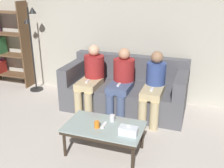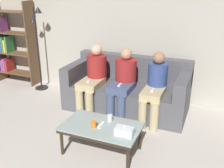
{
  "view_description": "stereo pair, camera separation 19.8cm",
  "coord_description": "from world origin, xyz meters",
  "px_view_note": "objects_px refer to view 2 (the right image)",
  "views": [
    {
      "loc": [
        1.16,
        -0.61,
        2.06
      ],
      "look_at": [
        0.0,
        2.73,
        0.7
      ],
      "focal_mm": 42.0,
      "sensor_mm": 36.0,
      "label": 1
    },
    {
      "loc": [
        1.35,
        -0.54,
        2.06
      ],
      "look_at": [
        0.0,
        2.73,
        0.7
      ],
      "focal_mm": 42.0,
      "sensor_mm": 36.0,
      "label": 2
    }
  ],
  "objects_px": {
    "coffee_table": "(101,128)",
    "seated_person_mid_right": "(155,86)",
    "cup_near_right": "(94,124)",
    "seated_person_mid_left": "(123,80)",
    "cup_near_left": "(110,118)",
    "bookshelf": "(11,44)",
    "couch": "(128,90)",
    "game_remote": "(101,125)",
    "seated_person_left_end": "(94,76)",
    "standing_lamp": "(38,40)",
    "tissue_box": "(124,131)"
  },
  "relations": [
    {
      "from": "seated_person_mid_left",
      "to": "seated_person_mid_right",
      "type": "distance_m",
      "value": 0.53
    },
    {
      "from": "bookshelf",
      "to": "cup_near_left",
      "type": "bearing_deg",
      "value": -27.43
    },
    {
      "from": "coffee_table",
      "to": "seated_person_left_end",
      "type": "distance_m",
      "value": 1.33
    },
    {
      "from": "game_remote",
      "to": "standing_lamp",
      "type": "relative_size",
      "value": 0.09
    },
    {
      "from": "seated_person_mid_left",
      "to": "coffee_table",
      "type": "bearing_deg",
      "value": -83.89
    },
    {
      "from": "bookshelf",
      "to": "seated_person_mid_left",
      "type": "bearing_deg",
      "value": -10.92
    },
    {
      "from": "cup_near_right",
      "to": "standing_lamp",
      "type": "height_order",
      "value": "standing_lamp"
    },
    {
      "from": "couch",
      "to": "game_remote",
      "type": "distance_m",
      "value": 1.37
    },
    {
      "from": "seated_person_left_end",
      "to": "coffee_table",
      "type": "bearing_deg",
      "value": -60.04
    },
    {
      "from": "standing_lamp",
      "to": "cup_near_right",
      "type": "bearing_deg",
      "value": -38.9
    },
    {
      "from": "tissue_box",
      "to": "couch",
      "type": "bearing_deg",
      "value": 107.71
    },
    {
      "from": "coffee_table",
      "to": "game_remote",
      "type": "xyz_separation_m",
      "value": [
        -0.0,
        -0.0,
        0.05
      ]
    },
    {
      "from": "cup_near_left",
      "to": "bookshelf",
      "type": "xyz_separation_m",
      "value": [
        -2.95,
        1.53,
        0.41
      ]
    },
    {
      "from": "tissue_box",
      "to": "game_remote",
      "type": "height_order",
      "value": "tissue_box"
    },
    {
      "from": "cup_near_right",
      "to": "couch",
      "type": "bearing_deg",
      "value": 92.11
    },
    {
      "from": "coffee_table",
      "to": "cup_near_right",
      "type": "relative_size",
      "value": 11.58
    },
    {
      "from": "cup_near_left",
      "to": "couch",
      "type": "bearing_deg",
      "value": 98.31
    },
    {
      "from": "game_remote",
      "to": "seated_person_mid_right",
      "type": "height_order",
      "value": "seated_person_mid_right"
    },
    {
      "from": "coffee_table",
      "to": "standing_lamp",
      "type": "bearing_deg",
      "value": 143.29
    },
    {
      "from": "cup_near_left",
      "to": "cup_near_right",
      "type": "xyz_separation_m",
      "value": [
        -0.12,
        -0.22,
        -0.0
      ]
    },
    {
      "from": "couch",
      "to": "standing_lamp",
      "type": "bearing_deg",
      "value": 174.85
    },
    {
      "from": "cup_near_right",
      "to": "seated_person_mid_right",
      "type": "height_order",
      "value": "seated_person_mid_right"
    },
    {
      "from": "bookshelf",
      "to": "game_remote",
      "type": "bearing_deg",
      "value": -30.11
    },
    {
      "from": "tissue_box",
      "to": "seated_person_mid_right",
      "type": "distance_m",
      "value": 1.22
    },
    {
      "from": "cup_near_right",
      "to": "seated_person_mid_left",
      "type": "relative_size",
      "value": 0.08
    },
    {
      "from": "coffee_table",
      "to": "seated_person_left_end",
      "type": "xyz_separation_m",
      "value": [
        -0.65,
        1.13,
        0.25
      ]
    },
    {
      "from": "standing_lamp",
      "to": "seated_person_mid_right",
      "type": "height_order",
      "value": "standing_lamp"
    },
    {
      "from": "seated_person_left_end",
      "to": "seated_person_mid_left",
      "type": "relative_size",
      "value": 1.01
    },
    {
      "from": "game_remote",
      "to": "seated_person_left_end",
      "type": "height_order",
      "value": "seated_person_left_end"
    },
    {
      "from": "cup_near_right",
      "to": "seated_person_mid_right",
      "type": "xyz_separation_m",
      "value": [
        0.48,
        1.19,
        0.15
      ]
    },
    {
      "from": "coffee_table",
      "to": "tissue_box",
      "type": "xyz_separation_m",
      "value": [
        0.34,
        -0.1,
        0.09
      ]
    },
    {
      "from": "coffee_table",
      "to": "cup_near_left",
      "type": "distance_m",
      "value": 0.18
    },
    {
      "from": "tissue_box",
      "to": "standing_lamp",
      "type": "distance_m",
      "value": 2.96
    },
    {
      "from": "seated_person_left_end",
      "to": "seated_person_mid_right",
      "type": "distance_m",
      "value": 1.06
    },
    {
      "from": "coffee_table",
      "to": "tissue_box",
      "type": "bearing_deg",
      "value": -15.61
    },
    {
      "from": "game_remote",
      "to": "seated_person_mid_right",
      "type": "distance_m",
      "value": 1.2
    },
    {
      "from": "coffee_table",
      "to": "seated_person_mid_left",
      "type": "distance_m",
      "value": 1.18
    },
    {
      "from": "cup_near_left",
      "to": "seated_person_mid_left",
      "type": "distance_m",
      "value": 1.02
    },
    {
      "from": "tissue_box",
      "to": "cup_near_left",
      "type": "bearing_deg",
      "value": 139.76
    },
    {
      "from": "seated_person_mid_left",
      "to": "cup_near_right",
      "type": "bearing_deg",
      "value": -87.51
    },
    {
      "from": "couch",
      "to": "seated_person_mid_right",
      "type": "distance_m",
      "value": 0.64
    },
    {
      "from": "seated_person_left_end",
      "to": "cup_near_left",
      "type": "bearing_deg",
      "value": -54.29
    },
    {
      "from": "couch",
      "to": "cup_near_right",
      "type": "xyz_separation_m",
      "value": [
        0.05,
        -1.43,
        0.11
      ]
    },
    {
      "from": "seated_person_mid_right",
      "to": "seated_person_left_end",
      "type": "bearing_deg",
      "value": 179.19
    },
    {
      "from": "standing_lamp",
      "to": "seated_person_mid_left",
      "type": "distance_m",
      "value": 2.02
    },
    {
      "from": "couch",
      "to": "bookshelf",
      "type": "xyz_separation_m",
      "value": [
        -2.77,
        0.32,
        0.52
      ]
    },
    {
      "from": "standing_lamp",
      "to": "couch",
      "type": "bearing_deg",
      "value": -5.15
    },
    {
      "from": "tissue_box",
      "to": "seated_person_mid_left",
      "type": "relative_size",
      "value": 0.2
    },
    {
      "from": "coffee_table",
      "to": "seated_person_mid_right",
      "type": "relative_size",
      "value": 0.91
    },
    {
      "from": "tissue_box",
      "to": "game_remote",
      "type": "relative_size",
      "value": 1.47
    }
  ]
}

